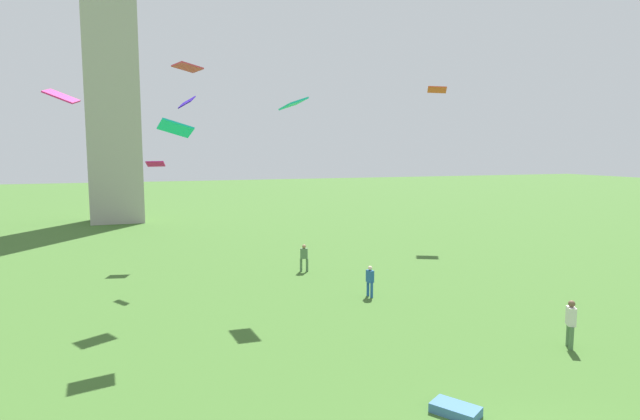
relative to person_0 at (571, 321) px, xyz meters
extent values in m
cylinder|color=#51754C|center=(-0.10, -0.17, -0.58)|extent=(0.16, 0.16, 0.85)
cylinder|color=#51754C|center=(0.10, 0.17, -0.58)|extent=(0.16, 0.16, 0.85)
cube|color=silver|center=(0.00, 0.00, 0.18)|extent=(0.46, 0.53, 0.67)
sphere|color=brown|center=(0.00, 0.00, 0.65)|extent=(0.25, 0.25, 0.25)
cylinder|color=#51754C|center=(-5.63, 14.80, -0.61)|extent=(0.15, 0.15, 0.79)
cylinder|color=#51754C|center=(-5.30, 14.65, -0.61)|extent=(0.15, 0.15, 0.79)
cube|color=#51754C|center=(-5.47, 14.73, 0.09)|extent=(0.49, 0.40, 0.62)
sphere|color=#A37556|center=(-5.47, 14.73, 0.52)|extent=(0.23, 0.23, 0.23)
cylinder|color=#235693|center=(-4.04, 8.33, -0.63)|extent=(0.14, 0.14, 0.75)
cylinder|color=#235693|center=(-4.09, 8.67, -0.63)|extent=(0.14, 0.14, 0.75)
cube|color=#235693|center=(-4.06, 8.50, 0.04)|extent=(0.28, 0.43, 0.59)
sphere|color=beige|center=(-4.06, 8.50, 0.44)|extent=(0.22, 0.22, 0.22)
cube|color=#E01E79|center=(-17.88, 13.16, 8.70)|extent=(1.60, 1.21, 0.80)
cube|color=#CD0E6C|center=(-13.51, 20.62, 5.33)|extent=(1.24, 0.95, 0.39)
cube|color=#3212BF|center=(-11.79, 17.05, 8.95)|extent=(1.04, 1.21, 0.77)
cube|color=#10C0B1|center=(-13.19, 7.04, 7.04)|extent=(1.41, 0.95, 0.76)
cube|color=#17C0B5|center=(-7.36, 10.43, 8.45)|extent=(1.18, 1.64, 0.60)
cube|color=#ED4726|center=(8.25, 22.48, 11.03)|extent=(1.74, 1.57, 0.52)
cube|color=#D53242|center=(-12.11, 12.79, 10.28)|extent=(1.59, 1.43, 0.35)
cube|color=teal|center=(-6.74, -2.73, -0.87)|extent=(1.29, 1.46, 0.26)
camera|label=1|loc=(-14.74, -14.15, 6.16)|focal=29.10mm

